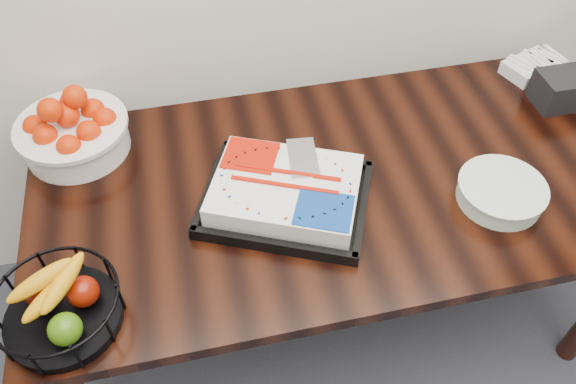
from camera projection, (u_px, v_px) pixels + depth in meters
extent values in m
cube|color=black|center=(340.00, 183.00, 1.66)|extent=(1.80, 0.90, 0.04)
cylinder|color=black|center=(90.00, 216.00, 2.06)|extent=(0.07, 0.07, 0.71)
cylinder|color=black|center=(500.00, 148.00, 2.30)|extent=(0.07, 0.07, 0.71)
cube|color=black|center=(286.00, 201.00, 1.58)|extent=(0.56, 0.51, 0.02)
cube|color=white|center=(286.00, 190.00, 1.54)|extent=(0.48, 0.43, 0.07)
cube|color=#B41203|center=(238.00, 168.00, 1.55)|extent=(0.19, 0.18, 0.00)
cube|color=navy|center=(335.00, 195.00, 1.48)|extent=(0.19, 0.18, 0.00)
cube|color=silver|center=(288.00, 155.00, 1.59)|extent=(0.10, 0.16, 0.00)
cylinder|color=white|center=(75.00, 137.00, 1.70)|extent=(0.31, 0.31, 0.10)
cylinder|color=white|center=(71.00, 125.00, 1.66)|extent=(0.33, 0.33, 0.01)
cylinder|color=black|center=(65.00, 317.00, 1.33)|extent=(0.27, 0.27, 0.03)
torus|color=black|center=(54.00, 299.00, 1.27)|extent=(0.29, 0.29, 0.01)
cylinder|color=white|center=(500.00, 193.00, 1.57)|extent=(0.24, 0.24, 0.05)
cylinder|color=white|center=(503.00, 186.00, 1.55)|extent=(0.25, 0.25, 0.01)
cube|color=silver|center=(531.00, 67.00, 1.98)|extent=(0.22, 0.18, 0.05)
cube|color=black|center=(560.00, 90.00, 1.84)|extent=(0.15, 0.13, 0.11)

